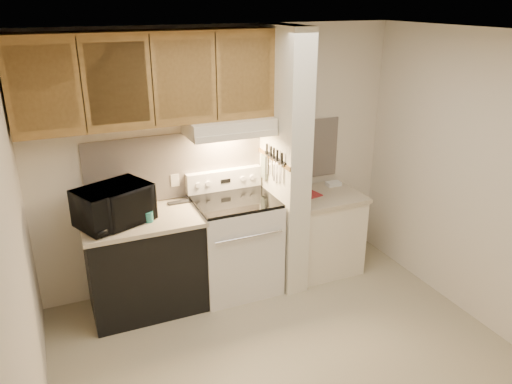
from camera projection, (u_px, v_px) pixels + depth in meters
floor at (288, 357)px, 4.04m from camera, size 3.60×3.60×0.00m
ceiling at (297, 35)px, 3.13m from camera, size 3.60×3.60×0.00m
wall_back at (222, 158)px, 4.86m from camera, size 3.60×2.50×0.02m
wall_left at (18, 266)px, 2.92m from camera, size 0.02×3.00×2.50m
wall_right at (480, 182)px, 4.25m from camera, size 0.02×3.00×2.50m
backsplash at (222, 160)px, 4.86m from camera, size 2.60×0.02×0.63m
range_body at (235, 246)px, 4.86m from camera, size 0.76×0.65×0.92m
oven_window at (248, 257)px, 4.57m from camera, size 0.50×0.01×0.30m
oven_handle at (249, 237)px, 4.46m from camera, size 0.65×0.02×0.02m
cooktop at (235, 201)px, 4.68m from camera, size 0.74×0.64×0.03m
range_backguard at (224, 180)px, 4.89m from camera, size 0.76×0.08×0.20m
range_display at (226, 181)px, 4.85m from camera, size 0.10×0.01×0.04m
range_knob_left_outer at (198, 185)px, 4.74m from camera, size 0.05×0.02×0.05m
range_knob_left_inner at (208, 184)px, 4.78m from camera, size 0.05×0.02×0.05m
range_knob_right_inner at (243, 179)px, 4.91m from camera, size 0.05×0.02×0.05m
range_knob_right_outer at (252, 177)px, 4.95m from camera, size 0.05×0.02×0.05m
dishwasher_front at (145, 265)px, 4.55m from camera, size 1.00×0.63×0.87m
left_countertop at (141, 220)px, 4.38m from camera, size 1.04×0.67×0.04m
spoon_rest at (179, 202)px, 4.69m from camera, size 0.22×0.07×0.01m
teal_jar at (149, 217)px, 4.29m from camera, size 0.10×0.10×0.09m
outlet at (175, 180)px, 4.72m from camera, size 0.08×0.01×0.12m
microwave at (114, 205)px, 4.22m from camera, size 0.71×0.61×0.33m
partition_pillar at (284, 162)px, 4.75m from camera, size 0.22×0.70×2.50m
pillar_trim at (273, 159)px, 4.69m from camera, size 0.01×0.70×0.04m
knife_strip at (275, 158)px, 4.64m from camera, size 0.02×0.42×0.04m
knife_blade_a at (281, 173)px, 4.54m from camera, size 0.01×0.03×0.16m
knife_handle_a at (282, 158)px, 4.47m from camera, size 0.02×0.02×0.10m
knife_blade_b at (277, 172)px, 4.61m from camera, size 0.01×0.04×0.18m
knife_handle_b at (277, 155)px, 4.56m from camera, size 0.02×0.02×0.10m
knife_blade_c at (274, 171)px, 4.67m from camera, size 0.01×0.04×0.20m
knife_handle_c at (274, 153)px, 4.62m from camera, size 0.02×0.02×0.10m
knife_blade_d at (270, 166)px, 4.74m from camera, size 0.01×0.04×0.16m
knife_handle_d at (271, 151)px, 4.67m from camera, size 0.02×0.02×0.10m
knife_blade_e at (267, 165)px, 4.82m from camera, size 0.01×0.04×0.18m
knife_handle_e at (267, 149)px, 4.75m from camera, size 0.02×0.02×0.10m
oven_mitt at (264, 167)px, 4.88m from camera, size 0.03×0.10×0.24m
right_cab_base at (322, 234)px, 5.23m from camera, size 0.70×0.60×0.81m
right_countertop at (324, 196)px, 5.08m from camera, size 0.74×0.64×0.04m
red_folder at (304, 193)px, 5.09m from camera, size 0.30×0.37×0.01m
white_box at (333, 184)px, 5.30m from camera, size 0.15×0.10×0.04m
range_hood at (229, 126)px, 4.54m from camera, size 0.78×0.44×0.15m
hood_lip at (237, 136)px, 4.38m from camera, size 0.78×0.04×0.06m
upper_cabinets at (148, 79)px, 4.16m from camera, size 2.18×0.33×0.77m
cab_door_a at (43, 88)px, 3.72m from camera, size 0.46×0.01×0.63m
cab_gap_a at (82, 86)px, 3.82m from camera, size 0.01×0.01×0.73m
cab_door_b at (118, 84)px, 3.92m from camera, size 0.46×0.01×0.63m
cab_gap_b at (152, 81)px, 4.02m from camera, size 0.01×0.01×0.73m
cab_door_c at (185, 79)px, 4.12m from camera, size 0.46×0.01×0.63m
cab_gap_c at (216, 77)px, 4.22m from camera, size 0.01×0.01×0.73m
cab_door_d at (246, 76)px, 4.32m from camera, size 0.46×0.01×0.63m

